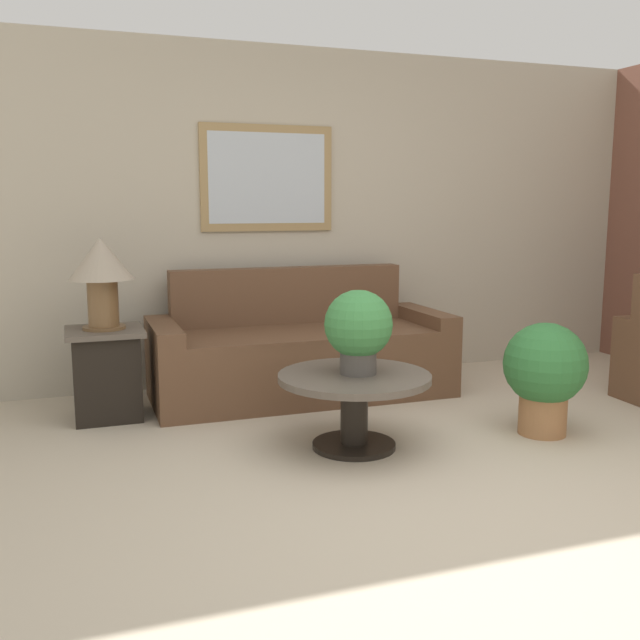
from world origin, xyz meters
name	(u,v)px	position (x,y,z in m)	size (l,w,h in m)	color
ground_plane	(486,508)	(0.00, 0.00, 0.00)	(20.00, 20.00, 0.00)	#BCAD93
wall_back	(302,216)	(-0.01, 2.75, 1.31)	(7.96, 0.09, 2.60)	#B2A893
couch_main	(300,354)	(-0.20, 2.20, 0.31)	(2.17, 0.86, 0.92)	brown
coffee_table	(354,394)	(-0.27, 0.98, 0.32)	(0.88, 0.88, 0.44)	black
side_table	(107,373)	(-1.59, 2.07, 0.31)	(0.49, 0.49, 0.60)	black
table_lamp	(101,269)	(-1.59, 2.07, 0.99)	(0.41, 0.41, 0.59)	brown
potted_plant_on_table	(358,328)	(-0.25, 0.98, 0.71)	(0.39, 0.39, 0.48)	#4C4742
potted_plant_floor	(545,371)	(0.92, 0.83, 0.40)	(0.50, 0.50, 0.69)	#9E6B42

